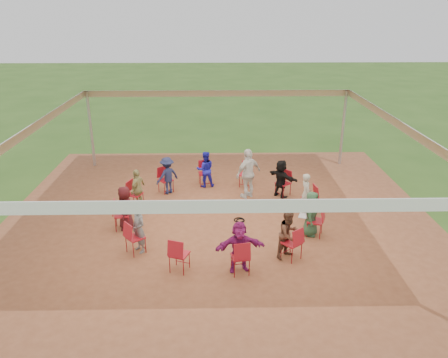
{
  "coord_description": "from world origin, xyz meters",
  "views": [
    {
      "loc": [
        -0.1,
        -11.8,
        6.01
      ],
      "look_at": [
        0.16,
        0.3,
        1.22
      ],
      "focal_mm": 35.0,
      "sensor_mm": 36.0,
      "label": 1
    }
  ],
  "objects_px": {
    "person_seated_5": "(138,189)",
    "chair_5": "(166,180)",
    "chair_3": "(246,175)",
    "laptop": "(305,214)",
    "person_seated_0": "(311,214)",
    "standing_person": "(248,173)",
    "chair_7": "(122,215)",
    "chair_8": "(135,237)",
    "person_seated_7": "(139,229)",
    "chair_10": "(240,257)",
    "chair_6": "(135,194)",
    "chair_1": "(309,199)",
    "person_seated_3": "(205,169)",
    "person_seated_2": "(281,178)",
    "person_seated_1": "(306,194)",
    "chair_4": "(205,173)",
    "chair_11": "(292,243)",
    "chair_2": "(283,183)",
    "person_seated_8": "(239,247)",
    "cable_coil": "(240,220)",
    "person_seated_9": "(289,234)",
    "person_seated_4": "(167,176)",
    "person_seated_6": "(125,208)",
    "chair_9": "(179,254)",
    "chair_0": "(315,221)"
  },
  "relations": [
    {
      "from": "chair_1",
      "to": "person_seated_6",
      "type": "relative_size",
      "value": 0.69
    },
    {
      "from": "person_seated_2",
      "to": "chair_10",
      "type": "bearing_deg",
      "value": 120.71
    },
    {
      "from": "chair_2",
      "to": "cable_coil",
      "type": "relative_size",
      "value": 2.31
    },
    {
      "from": "chair_11",
      "to": "laptop",
      "type": "relative_size",
      "value": 2.26
    },
    {
      "from": "chair_5",
      "to": "person_seated_2",
      "type": "relative_size",
      "value": 0.69
    },
    {
      "from": "chair_7",
      "to": "person_seated_5",
      "type": "bearing_deg",
      "value": 160.4
    },
    {
      "from": "person_seated_9",
      "to": "standing_person",
      "type": "height_order",
      "value": "standing_person"
    },
    {
      "from": "chair_0",
      "to": "person_seated_0",
      "type": "xyz_separation_m",
      "value": [
        -0.11,
        0.04,
        0.21
      ]
    },
    {
      "from": "chair_3",
      "to": "laptop",
      "type": "distance_m",
      "value": 3.83
    },
    {
      "from": "person_seated_5",
      "to": "person_seated_9",
      "type": "distance_m",
      "value": 5.26
    },
    {
      "from": "person_seated_0",
      "to": "standing_person",
      "type": "distance_m",
      "value": 3.09
    },
    {
      "from": "person_seated_4",
      "to": "laptop",
      "type": "height_order",
      "value": "person_seated_4"
    },
    {
      "from": "chair_7",
      "to": "person_seated_0",
      "type": "xyz_separation_m",
      "value": [
        5.36,
        -0.47,
        0.21
      ]
    },
    {
      "from": "person_seated_0",
      "to": "person_seated_5",
      "type": "height_order",
      "value": "same"
    },
    {
      "from": "standing_person",
      "to": "person_seated_1",
      "type": "bearing_deg",
      "value": 106.97
    },
    {
      "from": "chair_1",
      "to": "chair_10",
      "type": "height_order",
      "value": "same"
    },
    {
      "from": "person_seated_0",
      "to": "person_seated_7",
      "type": "bearing_deg",
      "value": 120.0
    },
    {
      "from": "person_seated_7",
      "to": "chair_6",
      "type": "bearing_deg",
      "value": 152.14
    },
    {
      "from": "chair_6",
      "to": "standing_person",
      "type": "height_order",
      "value": "standing_person"
    },
    {
      "from": "chair_6",
      "to": "laptop",
      "type": "bearing_deg",
      "value": 90.0
    },
    {
      "from": "person_seated_4",
      "to": "chair_3",
      "type": "bearing_deg",
      "value": 152.14
    },
    {
      "from": "chair_4",
      "to": "person_seated_8",
      "type": "relative_size",
      "value": 0.69
    },
    {
      "from": "person_seated_3",
      "to": "laptop",
      "type": "xyz_separation_m",
      "value": [
        2.86,
        -3.57,
        -0.04
      ]
    },
    {
      "from": "chair_8",
      "to": "person_seated_1",
      "type": "xyz_separation_m",
      "value": [
        4.87,
        2.28,
        0.21
      ]
    },
    {
      "from": "chair_9",
      "to": "laptop",
      "type": "height_order",
      "value": "chair_9"
    },
    {
      "from": "chair_8",
      "to": "person_seated_7",
      "type": "xyz_separation_m",
      "value": [
        0.09,
        0.08,
        0.21
      ]
    },
    {
      "from": "chair_6",
      "to": "person_seated_8",
      "type": "relative_size",
      "value": 0.69
    },
    {
      "from": "chair_4",
      "to": "cable_coil",
      "type": "distance_m",
      "value": 3.09
    },
    {
      "from": "person_seated_9",
      "to": "chair_1",
      "type": "bearing_deg",
      "value": 27.86
    },
    {
      "from": "person_seated_7",
      "to": "chair_11",
      "type": "bearing_deg",
      "value": 43.77
    },
    {
      "from": "chair_1",
      "to": "person_seated_3",
      "type": "relative_size",
      "value": 0.69
    },
    {
      "from": "chair_3",
      "to": "chair_1",
      "type": "bearing_deg",
      "value": 150.0
    },
    {
      "from": "chair_4",
      "to": "person_seated_5",
      "type": "xyz_separation_m",
      "value": [
        -2.08,
        -1.86,
        0.21
      ]
    },
    {
      "from": "chair_9",
      "to": "chair_11",
      "type": "bearing_deg",
      "value": 30.0
    },
    {
      "from": "chair_11",
      "to": "laptop",
      "type": "xyz_separation_m",
      "value": [
        0.59,
        1.3,
        0.17
      ]
    },
    {
      "from": "chair_7",
      "to": "chair_8",
      "type": "bearing_deg",
      "value": 15.0
    },
    {
      "from": "chair_2",
      "to": "person_seated_7",
      "type": "xyz_separation_m",
      "value": [
        -4.28,
        -3.56,
        0.21
      ]
    },
    {
      "from": "chair_10",
      "to": "person_seated_1",
      "type": "distance_m",
      "value": 3.94
    },
    {
      "from": "chair_5",
      "to": "laptop",
      "type": "distance_m",
      "value": 5.23
    },
    {
      "from": "person_seated_5",
      "to": "chair_5",
      "type": "bearing_deg",
      "value": 169.6
    },
    {
      "from": "chair_7",
      "to": "person_seated_8",
      "type": "relative_size",
      "value": 0.69
    },
    {
      "from": "chair_8",
      "to": "standing_person",
      "type": "relative_size",
      "value": 0.53
    },
    {
      "from": "chair_5",
      "to": "person_seated_5",
      "type": "height_order",
      "value": "person_seated_5"
    },
    {
      "from": "chair_2",
      "to": "person_seated_7",
      "type": "height_order",
      "value": "person_seated_7"
    },
    {
      "from": "chair_1",
      "to": "standing_person",
      "type": "height_order",
      "value": "standing_person"
    },
    {
      "from": "chair_8",
      "to": "person_seated_3",
      "type": "bearing_deg",
      "value": 119.29
    },
    {
      "from": "chair_10",
      "to": "chair_3",
      "type": "bearing_deg",
      "value": 75.0
    },
    {
      "from": "person_seated_0",
      "to": "chair_10",
      "type": "bearing_deg",
      "value": 152.14
    },
    {
      "from": "chair_5",
      "to": "person_seated_3",
      "type": "relative_size",
      "value": 0.69
    },
    {
      "from": "chair_1",
      "to": "cable_coil",
      "type": "height_order",
      "value": "chair_1"
    }
  ]
}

